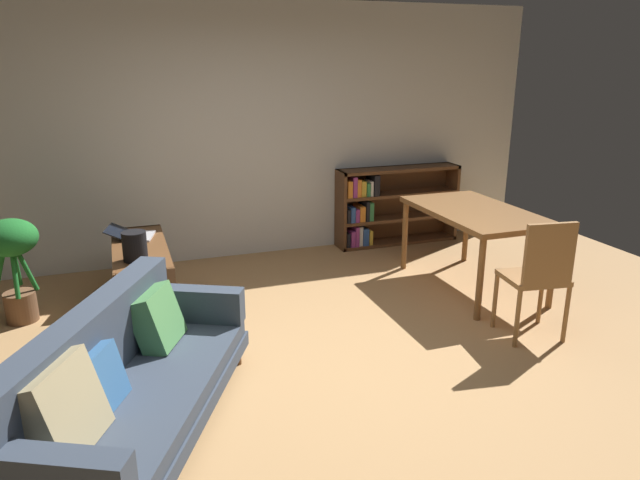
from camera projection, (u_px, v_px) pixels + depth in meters
The scene contains 10 objects.
ground_plane at pixel (330, 364), 4.19m from camera, with size 8.16×8.16×0.00m, color tan.
back_wall_panel at pixel (243, 133), 6.22m from camera, with size 6.80×0.10×2.70m, color silver.
fabric_couch at pixel (125, 380), 3.28m from camera, with size 1.54×2.07×0.78m.
media_console at pixel (143, 279), 5.02m from camera, with size 0.45×1.31×0.58m.
open_laptop at pixel (133, 235), 5.18m from camera, with size 0.46×0.40×0.10m.
desk_speaker at pixel (135, 246), 4.56m from camera, with size 0.19×0.19×0.23m.
potted_floor_plant at pixel (12, 254), 4.72m from camera, with size 0.43×0.45×0.88m.
dining_table at pixel (475, 217), 5.43m from camera, with size 0.84×1.44×0.77m.
dining_chair_near at pixel (539, 273), 4.42m from camera, with size 0.49×0.45×0.97m.
bookshelf at pixel (387, 206), 6.85m from camera, with size 1.48×0.30×0.91m.
Camera 1 is at (-1.32, -3.49, 2.10)m, focal length 32.68 mm.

